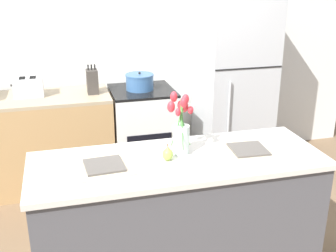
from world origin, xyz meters
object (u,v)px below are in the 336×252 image
Objects in this scene: knife_block at (92,81)px; cooking_pot at (140,82)px; flower_vase at (181,129)px; pear_figurine at (168,154)px; refrigerator at (234,83)px; plate_setting_left at (104,166)px; toaster at (28,87)px; plate_setting_right at (248,150)px; stove_range at (143,133)px.

cooking_pot is at bearing 1.34° from knife_block.
pear_figurine is (-0.10, -0.08, -0.12)m from flower_vase.
refrigerator reaches higher than pear_figurine.
toaster is (-0.48, 1.66, 0.07)m from plate_setting_left.
pear_figurine is 1.63m from knife_block.
plate_setting_left is 0.91m from plate_setting_right.
plate_setting_right is 2.16m from toaster.
pear_figurine is 1.86m from toaster.
toaster is at bearing 121.71° from flower_vase.
plate_setting_left is 1.20× the size of cooking_pot.
flower_vase is 0.45m from plate_setting_right.
stove_range is 3.33× the size of cooking_pot.
knife_block reaches higher than cooking_pot.
flower_vase reaches higher than plate_setting_left.
refrigerator is 1.96m from pear_figurine.
pear_figurine is at bearing 179.21° from plate_setting_right.
knife_block is (-0.30, 1.60, 0.07)m from pear_figurine.
flower_vase reaches higher than plate_setting_right.
stove_range is 1.69m from pear_figurine.
plate_setting_right is at bearing -62.97° from knife_block.
plate_setting_right is 1.81m from knife_block.
refrigerator is 5.58× the size of plate_setting_left.
cooking_pot reaches higher than plate_setting_left.
cooking_pot is at bearing 71.79° from plate_setting_left.
cooking_pot is at bearing 103.01° from plate_setting_right.
flower_vase is 0.52m from plate_setting_left.
plate_setting_right is at bearing -77.69° from stove_range.
cooking_pot is 0.45m from knife_block.
pear_figurine is at bearing 1.08° from plate_setting_left.
plate_setting_left is at bearing 180.00° from plate_setting_right.
refrigerator is at bearing 47.11° from plate_setting_left.
pear_figurine is (-1.12, -1.61, 0.04)m from refrigerator.
refrigerator is at bearing 0.04° from stove_range.
toaster reaches higher than stove_range.
plate_setting_left is (-0.49, -0.09, -0.15)m from flower_vase.
plate_setting_left is (-1.50, -1.62, 0.01)m from refrigerator.
flower_vase is at bearing 10.44° from plate_setting_left.
pear_figurine is at bearing -62.37° from toaster.
knife_block is at bearing -178.79° from stove_range.
stove_range is at bearing -2.26° from toaster.
cooking_pot is (-0.37, 1.62, 0.06)m from plate_setting_right.
toaster is at bearing 178.84° from refrigerator.
pear_figurine is 0.33× the size of plate_setting_right.
refrigerator is 1.72m from plate_setting_right.
pear_figurine is 0.52m from plate_setting_right.
knife_block is at bearing -178.66° from cooking_pot.
plate_setting_right is 1.20× the size of cooking_pot.
refrigerator is 4.58× the size of flower_vase.
plate_setting_right is (0.42, -0.09, -0.15)m from flower_vase.
pear_figurine is at bearing -79.51° from knife_block.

